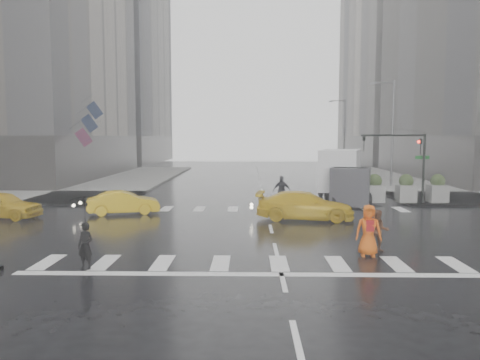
{
  "coord_description": "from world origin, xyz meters",
  "views": [
    {
      "loc": [
        -1.02,
        -21.69,
        4.34
      ],
      "look_at": [
        -1.5,
        2.0,
        2.12
      ],
      "focal_mm": 35.0,
      "sensor_mm": 36.0,
      "label": 1
    }
  ],
  "objects_px": {
    "box_truck": "(343,174)",
    "taxi_mid": "(124,203)",
    "traffic_signal_pole": "(408,154)",
    "taxi_front": "(1,205)",
    "pedestrian_brown": "(379,231)",
    "pedestrian_orange": "(369,230)"
  },
  "relations": [
    {
      "from": "traffic_signal_pole",
      "to": "pedestrian_brown",
      "type": "bearing_deg",
      "value": -112.81
    },
    {
      "from": "pedestrian_orange",
      "to": "taxi_front",
      "type": "distance_m",
      "value": 19.02
    },
    {
      "from": "traffic_signal_pole",
      "to": "taxi_mid",
      "type": "height_order",
      "value": "traffic_signal_pole"
    },
    {
      "from": "pedestrian_brown",
      "to": "pedestrian_orange",
      "type": "bearing_deg",
      "value": -120.42
    },
    {
      "from": "traffic_signal_pole",
      "to": "taxi_front",
      "type": "bearing_deg",
      "value": -166.76
    },
    {
      "from": "box_truck",
      "to": "taxi_mid",
      "type": "bearing_deg",
      "value": -141.2
    },
    {
      "from": "pedestrian_orange",
      "to": "box_truck",
      "type": "distance_m",
      "value": 14.5
    },
    {
      "from": "taxi_front",
      "to": "pedestrian_brown",
      "type": "bearing_deg",
      "value": -102.42
    },
    {
      "from": "taxi_front",
      "to": "box_truck",
      "type": "xyz_separation_m",
      "value": [
        19.38,
        6.87,
        1.11
      ]
    },
    {
      "from": "pedestrian_brown",
      "to": "box_truck",
      "type": "height_order",
      "value": "box_truck"
    },
    {
      "from": "traffic_signal_pole",
      "to": "pedestrian_brown",
      "type": "xyz_separation_m",
      "value": [
        -5.15,
        -12.24,
        -2.43
      ]
    },
    {
      "from": "traffic_signal_pole",
      "to": "taxi_mid",
      "type": "bearing_deg",
      "value": -166.96
    },
    {
      "from": "pedestrian_brown",
      "to": "taxi_mid",
      "type": "distance_m",
      "value": 14.51
    },
    {
      "from": "pedestrian_orange",
      "to": "taxi_front",
      "type": "relative_size",
      "value": 0.44
    },
    {
      "from": "traffic_signal_pole",
      "to": "taxi_front",
      "type": "height_order",
      "value": "traffic_signal_pole"
    },
    {
      "from": "traffic_signal_pole",
      "to": "taxi_front",
      "type": "xyz_separation_m",
      "value": [
        -23.19,
        -5.46,
        -2.49
      ]
    },
    {
      "from": "traffic_signal_pole",
      "to": "taxi_front",
      "type": "relative_size",
      "value": 1.06
    },
    {
      "from": "traffic_signal_pole",
      "to": "taxi_mid",
      "type": "xyz_separation_m",
      "value": [
        -17.05,
        -3.95,
        -2.57
      ]
    },
    {
      "from": "traffic_signal_pole",
      "to": "box_truck",
      "type": "height_order",
      "value": "traffic_signal_pole"
    },
    {
      "from": "traffic_signal_pole",
      "to": "pedestrian_brown",
      "type": "distance_m",
      "value": 13.5
    },
    {
      "from": "pedestrian_brown",
      "to": "pedestrian_orange",
      "type": "xyz_separation_m",
      "value": [
        -0.56,
        -0.7,
        0.16
      ]
    },
    {
      "from": "taxi_mid",
      "to": "pedestrian_orange",
      "type": "bearing_deg",
      "value": -144.08
    }
  ]
}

